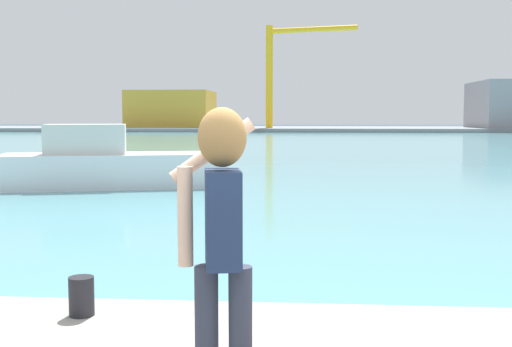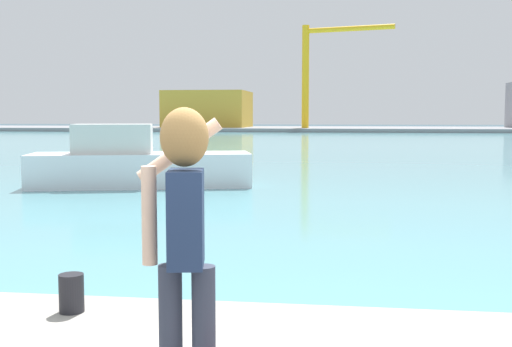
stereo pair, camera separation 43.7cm
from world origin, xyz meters
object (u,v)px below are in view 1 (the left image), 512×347
harbor_bollard (82,296)px  port_crane (282,63)px  boat_moored (110,165)px  warehouse_left (172,109)px  person_photographer (221,224)px

harbor_bollard → port_crane: 85.32m
boat_moored → warehouse_left: size_ratio=0.59×
harbor_bollard → warehouse_left: warehouse_left is taller
person_photographer → harbor_bollard: size_ratio=5.24×
person_photographer → harbor_bollard: (-1.40, 1.55, -0.90)m
port_crane → harbor_bollard: bearing=-89.0°
harbor_bollard → warehouse_left: (-18.34, 90.62, 2.51)m
warehouse_left → port_crane: (16.83, -5.77, 6.31)m
harbor_bollard → port_crane: size_ratio=0.02×
boat_moored → harbor_bollard: bearing=-88.2°
person_photographer → port_crane: port_crane is taller
boat_moored → port_crane: size_ratio=0.50×
person_photographer → boat_moored: size_ratio=0.24×
person_photographer → harbor_bollard: bearing=31.8°
person_photographer → boat_moored: bearing=9.1°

